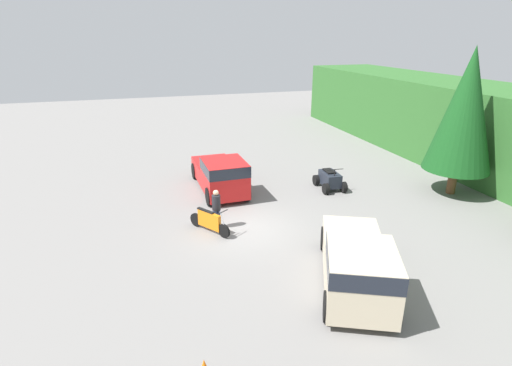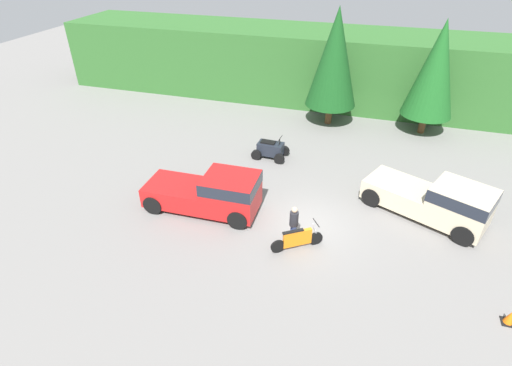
% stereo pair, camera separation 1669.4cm
% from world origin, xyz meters
% --- Properties ---
extents(ground_plane, '(80.00, 80.00, 0.00)m').
position_xyz_m(ground_plane, '(0.00, 0.00, 0.00)').
color(ground_plane, slate).
extents(hillside_backdrop, '(44.00, 6.00, 4.99)m').
position_xyz_m(hillside_backdrop, '(0.00, 16.00, 2.50)').
color(hillside_backdrop, '#2D6028').
rests_on(hillside_backdrop, ground_plane).
extents(tree_left, '(3.27, 3.27, 7.43)m').
position_xyz_m(tree_left, '(-0.73, 11.40, 4.37)').
color(tree_left, brown).
rests_on(tree_left, ground_plane).
extents(tree_mid_left, '(3.08, 3.08, 7.00)m').
position_xyz_m(tree_mid_left, '(5.25, 11.65, 4.12)').
color(tree_mid_left, brown).
rests_on(tree_mid_left, ground_plane).
extents(pickup_truck_red, '(5.32, 2.24, 1.98)m').
position_xyz_m(pickup_truck_red, '(-4.39, -0.16, 1.04)').
color(pickup_truck_red, red).
rests_on(pickup_truck_red, ground_plane).
extents(pickup_truck_second, '(5.73, 4.09, 1.98)m').
position_xyz_m(pickup_truck_second, '(5.41, 2.15, 1.04)').
color(pickup_truck_second, beige).
rests_on(pickup_truck_second, ground_plane).
extents(dirt_bike, '(1.94, 1.38, 1.16)m').
position_xyz_m(dirt_bike, '(-0.12, -1.60, 0.48)').
color(dirt_bike, black).
rests_on(dirt_bike, ground_plane).
extents(quad_atv, '(2.01, 1.34, 1.28)m').
position_xyz_m(quad_atv, '(-3.21, 5.58, 0.50)').
color(quad_atv, black).
rests_on(quad_atv, ground_plane).
extents(rider_person, '(0.50, 0.50, 1.76)m').
position_xyz_m(rider_person, '(-0.37, -1.23, 0.96)').
color(rider_person, navy).
rests_on(rider_person, ground_plane).
extents(traffic_cone, '(0.42, 0.42, 0.55)m').
position_xyz_m(traffic_cone, '(7.44, -3.17, 0.25)').
color(traffic_cone, black).
rests_on(traffic_cone, ground_plane).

